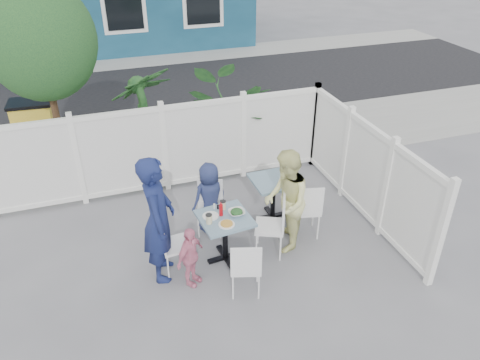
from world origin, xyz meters
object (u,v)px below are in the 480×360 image
object	(u,v)px
chair_back	(210,203)
spare_table	(274,188)
man	(158,219)
woman	(286,201)
toddler	(190,257)
chair_near	(246,265)
boy	(210,197)
main_table	(225,227)
chair_left	(169,242)
chair_right	(275,222)
utility_cabinet	(37,136)

from	to	relation	value
chair_back	spare_table	bearing A→B (deg)	-160.24
man	woman	world-z (taller)	man
woman	toddler	distance (m)	1.60
chair_near	boy	world-z (taller)	boy
chair_near	man	size ratio (longest dim) A/B	0.47
main_table	chair_left	distance (m)	0.81
chair_left	chair_right	world-z (taller)	chair_right
utility_cabinet	spare_table	size ratio (longest dim) A/B	1.81
chair_right	woman	bearing A→B (deg)	-36.85
man	chair_right	bearing A→B (deg)	-80.44
utility_cabinet	man	distance (m)	4.17
spare_table	chair_back	world-z (taller)	chair_back
spare_table	chair_near	bearing A→B (deg)	-123.33
utility_cabinet	chair_near	size ratio (longest dim) A/B	1.51
woman	man	bearing A→B (deg)	-70.10
utility_cabinet	chair_right	xyz separation A→B (m)	(3.31, -3.90, -0.10)
main_table	toddler	world-z (taller)	toddler
utility_cabinet	woman	world-z (taller)	woman
chair_near	boy	xyz separation A→B (m)	(-0.04, 1.58, 0.08)
spare_table	chair_back	xyz separation A→B (m)	(-1.06, 0.02, -0.06)
boy	main_table	bearing A→B (deg)	76.56
spare_table	man	xyz separation A→B (m)	(-1.97, -0.76, 0.36)
chair_near	main_table	bearing A→B (deg)	109.88
toddler	woman	bearing A→B (deg)	-27.68
chair_left	woman	bearing A→B (deg)	85.84
chair_near	toddler	distance (m)	0.77
man	boy	world-z (taller)	man
main_table	boy	size ratio (longest dim) A/B	0.66
man	chair_back	bearing A→B (deg)	-37.12
spare_table	boy	bearing A→B (deg)	177.57
chair_right	woman	world-z (taller)	woman
spare_table	toddler	size ratio (longest dim) A/B	0.79
chair_left	woman	size ratio (longest dim) A/B	0.56
woman	utility_cabinet	bearing A→B (deg)	-118.16
chair_back	man	xyz separation A→B (m)	(-0.91, -0.78, 0.42)
utility_cabinet	woman	size ratio (longest dim) A/B	0.82
utility_cabinet	boy	world-z (taller)	utility_cabinet
utility_cabinet	man	xyz separation A→B (m)	(1.67, -3.82, 0.27)
boy	chair_back	bearing A→B (deg)	58.60
chair_near	woman	distance (m)	1.23
main_table	boy	world-z (taller)	boy
spare_table	chair_left	size ratio (longest dim) A/B	0.81
main_table	man	bearing A→B (deg)	-179.11
woman	boy	distance (m)	1.23
chair_back	woman	world-z (taller)	woman
boy	toddler	distance (m)	1.29
utility_cabinet	chair_back	xyz separation A→B (m)	(2.57, -3.04, -0.15)
spare_table	toddler	distance (m)	1.97
utility_cabinet	chair_left	world-z (taller)	utility_cabinet
spare_table	toddler	bearing A→B (deg)	-146.27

